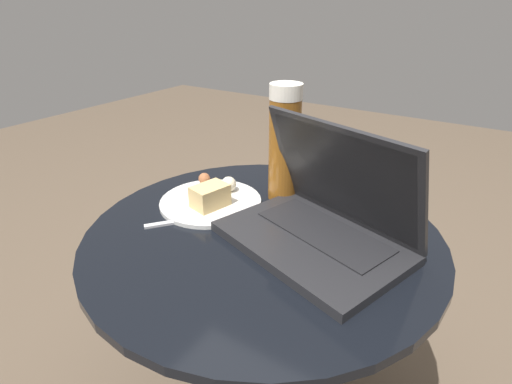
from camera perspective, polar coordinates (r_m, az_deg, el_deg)
name	(u,v)px	position (r m, az deg, el deg)	size (l,w,h in m)	color
table	(262,285)	(0.87, 0.91, -13.14)	(0.69, 0.69, 0.52)	black
napkin	(212,204)	(0.89, -6.25, -1.73)	(0.17, 0.13, 0.00)	white
laptop	(322,220)	(0.74, 9.38, -3.91)	(0.38, 0.31, 0.22)	#232326
beer_glass	(284,144)	(0.87, 4.08, 6.91)	(0.07, 0.07, 0.26)	brown
snack_plate	(212,198)	(0.89, -6.37, -0.92)	(0.22, 0.22, 0.06)	silver
fork	(197,218)	(0.83, -8.47, -3.76)	(0.13, 0.15, 0.00)	silver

